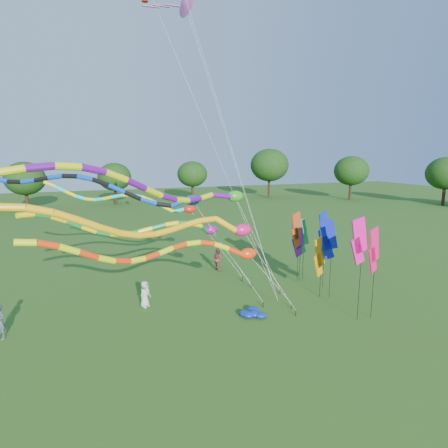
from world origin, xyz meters
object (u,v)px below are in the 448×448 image
object	(u,v)px
tube_kite_red	(180,252)
blue_nylon_heap	(254,313)
tube_kite_orange	(160,225)
person_a	(145,294)
person_c	(218,259)

from	to	relation	value
tube_kite_red	blue_nylon_heap	distance (m)	5.87
tube_kite_orange	person_a	xyz separation A→B (m)	(0.07, 5.74, -5.06)
blue_nylon_heap	person_a	bearing A→B (deg)	146.10
blue_nylon_heap	tube_kite_orange	bearing A→B (deg)	-157.31
tube_kite_red	person_a	xyz separation A→B (m)	(-1.06, 4.37, -3.50)
tube_kite_orange	blue_nylon_heap	size ratio (longest dim) A/B	10.94
tube_kite_orange	person_c	size ratio (longest dim) A/B	8.40
blue_nylon_heap	person_c	size ratio (longest dim) A/B	0.77
person_a	person_c	world-z (taller)	person_c
tube_kite_red	tube_kite_orange	world-z (taller)	tube_kite_orange
blue_nylon_heap	person_a	xyz separation A→B (m)	(-5.24, 3.52, 0.53)
tube_kite_orange	person_a	size ratio (longest dim) A/B	9.26
person_c	tube_kite_orange	bearing A→B (deg)	136.58
tube_kite_red	person_a	distance (m)	5.70
tube_kite_orange	blue_nylon_heap	distance (m)	8.02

